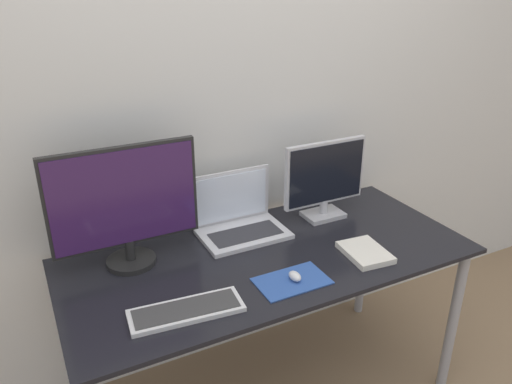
# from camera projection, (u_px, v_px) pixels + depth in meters

# --- Properties ---
(wall_back) EXTENTS (7.00, 0.05, 2.50)m
(wall_back) POSITION_uv_depth(u_px,v_px,m) (222.00, 102.00, 2.10)
(wall_back) COLOR silver
(wall_back) RESTS_ON ground_plane
(desk) EXTENTS (1.60, 0.72, 0.73)m
(desk) POSITION_uv_depth(u_px,v_px,m) (269.00, 273.00, 1.99)
(desk) COLOR black
(desk) RESTS_ON ground_plane
(monitor_left) EXTENTS (0.54, 0.18, 0.47)m
(monitor_left) POSITION_uv_depth(u_px,v_px,m) (125.00, 204.00, 1.80)
(monitor_left) COLOR black
(monitor_left) RESTS_ON desk
(monitor_right) EXTENTS (0.40, 0.12, 0.35)m
(monitor_right) POSITION_uv_depth(u_px,v_px,m) (325.00, 178.00, 2.19)
(monitor_right) COLOR #B2B2B7
(monitor_right) RESTS_ON desk
(laptop) EXTENTS (0.36, 0.25, 0.25)m
(laptop) POSITION_uv_depth(u_px,v_px,m) (239.00, 218.00, 2.11)
(laptop) COLOR silver
(laptop) RESTS_ON desk
(keyboard) EXTENTS (0.38, 0.17, 0.02)m
(keyboard) POSITION_uv_depth(u_px,v_px,m) (186.00, 310.00, 1.62)
(keyboard) COLOR silver
(keyboard) RESTS_ON desk
(mousepad) EXTENTS (0.26, 0.16, 0.00)m
(mousepad) POSITION_uv_depth(u_px,v_px,m) (292.00, 281.00, 1.78)
(mousepad) COLOR #2D519E
(mousepad) RESTS_ON desk
(mouse) EXTENTS (0.04, 0.06, 0.03)m
(mouse) POSITION_uv_depth(u_px,v_px,m) (295.00, 276.00, 1.78)
(mouse) COLOR silver
(mouse) RESTS_ON mousepad
(book) EXTENTS (0.17, 0.22, 0.02)m
(book) POSITION_uv_depth(u_px,v_px,m) (365.00, 252.00, 1.95)
(book) COLOR silver
(book) RESTS_ON desk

